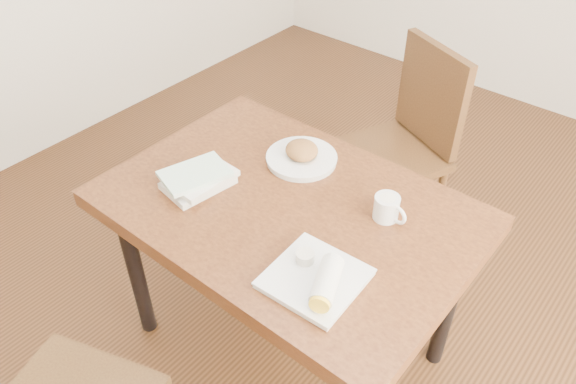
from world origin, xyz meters
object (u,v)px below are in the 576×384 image
Objects in this scene: coffee_mug at (387,208)px; plate_burrito at (318,279)px; table at (288,222)px; chair_far at (406,136)px; book_stack at (199,179)px; plate_scone at (302,156)px.

plate_burrito is (0.00, -0.36, -0.02)m from coffee_mug.
chair_far reaches higher than table.
book_stack is at bearing -157.73° from table.
table is 0.26m from plate_scone.
table is 1.26× the size of chair_far.
coffee_mug reaches higher than table.
plate_scone and coffee_mug have the same top height.
table is at bearing -87.73° from chair_far.
plate_scone is at bearing -96.68° from chair_far.
chair_far is 0.70m from plate_scone.
plate_scone is at bearing 132.94° from plate_burrito.
plate_scone is at bearing 61.33° from book_stack.
plate_scone reaches higher than table.
coffee_mug is 0.36m from plate_burrito.
plate_burrito reaches higher than coffee_mug.
chair_far is at bearing 83.32° from plate_scone.
chair_far is 7.96× the size of coffee_mug.
book_stack is (-0.58, 0.10, 0.00)m from plate_burrito.
chair_far is at bearing 92.27° from table.
chair_far reaches higher than book_stack.
coffee_mug reaches higher than book_stack.
plate_scone is 0.38m from book_stack.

